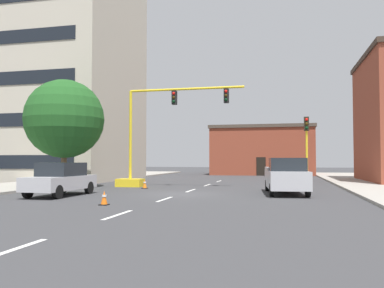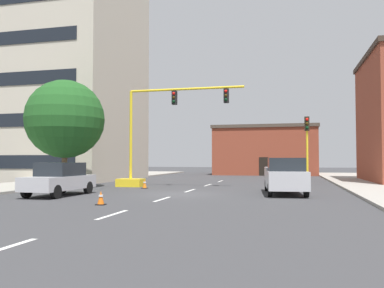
% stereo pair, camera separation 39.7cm
% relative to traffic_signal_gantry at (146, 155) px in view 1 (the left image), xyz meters
% --- Properties ---
extents(ground_plane, '(160.00, 160.00, 0.00)m').
position_rel_traffic_signal_gantry_xyz_m(ground_plane, '(3.83, -5.04, -2.24)').
color(ground_plane, '#38383A').
extents(sidewalk_left, '(6.00, 56.00, 0.14)m').
position_rel_traffic_signal_gantry_xyz_m(sidewalk_left, '(-8.43, 2.96, -2.17)').
color(sidewalk_left, '#9E998E').
rests_on(sidewalk_left, ground_plane).
extents(lane_stripe_seg_0, '(0.16, 2.40, 0.01)m').
position_rel_traffic_signal_gantry_xyz_m(lane_stripe_seg_0, '(3.83, -19.04, -2.23)').
color(lane_stripe_seg_0, silver).
rests_on(lane_stripe_seg_0, ground_plane).
extents(lane_stripe_seg_1, '(0.16, 2.40, 0.01)m').
position_rel_traffic_signal_gantry_xyz_m(lane_stripe_seg_1, '(3.83, -13.54, -2.23)').
color(lane_stripe_seg_1, silver).
rests_on(lane_stripe_seg_1, ground_plane).
extents(lane_stripe_seg_2, '(0.16, 2.40, 0.01)m').
position_rel_traffic_signal_gantry_xyz_m(lane_stripe_seg_2, '(3.83, -8.04, -2.23)').
color(lane_stripe_seg_2, silver).
rests_on(lane_stripe_seg_2, ground_plane).
extents(lane_stripe_seg_3, '(0.16, 2.40, 0.01)m').
position_rel_traffic_signal_gantry_xyz_m(lane_stripe_seg_3, '(3.83, -2.54, -2.23)').
color(lane_stripe_seg_3, silver).
rests_on(lane_stripe_seg_3, ground_plane).
extents(lane_stripe_seg_4, '(0.16, 2.40, 0.01)m').
position_rel_traffic_signal_gantry_xyz_m(lane_stripe_seg_4, '(3.83, 2.96, -2.23)').
color(lane_stripe_seg_4, silver).
rests_on(lane_stripe_seg_4, ground_plane).
extents(lane_stripe_seg_5, '(0.16, 2.40, 0.01)m').
position_rel_traffic_signal_gantry_xyz_m(lane_stripe_seg_5, '(3.83, 8.46, -2.23)').
color(lane_stripe_seg_5, silver).
rests_on(lane_stripe_seg_5, ground_plane).
extents(building_tall_left, '(16.31, 13.11, 24.29)m').
position_rel_traffic_signal_gantry_xyz_m(building_tall_left, '(-13.07, 8.19, 9.92)').
color(building_tall_left, beige).
rests_on(building_tall_left, ground_plane).
extents(building_brick_center, '(12.85, 9.35, 6.17)m').
position_rel_traffic_signal_gantry_xyz_m(building_brick_center, '(6.81, 26.18, 0.86)').
color(building_brick_center, brown).
rests_on(building_brick_center, ground_plane).
extents(traffic_signal_gantry, '(8.93, 1.20, 6.83)m').
position_rel_traffic_signal_gantry_xyz_m(traffic_signal_gantry, '(0.00, 0.00, 0.00)').
color(traffic_signal_gantry, yellow).
rests_on(traffic_signal_gantry, ground_plane).
extents(traffic_light_pole_right, '(0.32, 0.47, 4.80)m').
position_rel_traffic_signal_gantry_xyz_m(traffic_light_pole_right, '(10.94, 1.58, 1.29)').
color(traffic_light_pole_right, yellow).
rests_on(traffic_light_pole_right, ground_plane).
extents(tree_left_near, '(5.27, 5.27, 7.27)m').
position_rel_traffic_signal_gantry_xyz_m(tree_left_near, '(-4.92, -2.35, 2.39)').
color(tree_left_near, brown).
rests_on(tree_left_near, ground_plane).
extents(pickup_truck_silver, '(2.52, 5.57, 1.99)m').
position_rel_traffic_signal_gantry_xyz_m(pickup_truck_silver, '(9.51, -3.69, -1.26)').
color(pickup_truck_silver, '#BCBCC1').
rests_on(pickup_truck_silver, ground_plane).
extents(sedan_silver_near_left, '(1.94, 4.53, 1.74)m').
position_rel_traffic_signal_gantry_xyz_m(sedan_silver_near_left, '(-2.01, -7.53, -1.35)').
color(sedan_silver_near_left, '#B7B7BC').
rests_on(sedan_silver_near_left, ground_plane).
extents(traffic_cone_roadside_a, '(0.36, 0.36, 0.62)m').
position_rel_traffic_signal_gantry_xyz_m(traffic_cone_roadside_a, '(0.49, -1.51, -1.93)').
color(traffic_cone_roadside_a, black).
rests_on(traffic_cone_roadside_a, ground_plane).
extents(traffic_cone_roadside_b, '(0.36, 0.36, 0.60)m').
position_rel_traffic_signal_gantry_xyz_m(traffic_cone_roadside_b, '(2.08, -10.94, -1.94)').
color(traffic_cone_roadside_b, black).
rests_on(traffic_cone_roadside_b, ground_plane).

